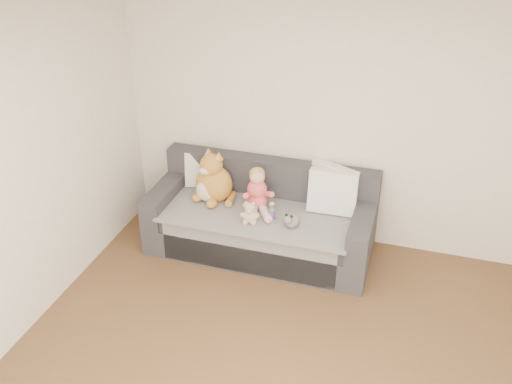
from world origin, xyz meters
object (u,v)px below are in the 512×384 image
at_px(plush_cat, 213,181).
at_px(sippy_cup, 272,212).
at_px(sofa, 262,221).
at_px(teddy_bear, 250,214).
at_px(toddler, 258,193).

distance_m(plush_cat, sippy_cup, 0.69).
bearing_deg(sofa, plush_cat, 179.05).
bearing_deg(teddy_bear, sippy_cup, 27.20).
bearing_deg(teddy_bear, plush_cat, 136.44).
xyz_separation_m(teddy_bear, sippy_cup, (0.18, 0.14, -0.03)).
relative_size(plush_cat, teddy_bear, 2.47).
xyz_separation_m(plush_cat, teddy_bear, (0.48, -0.31, -0.11)).
bearing_deg(sippy_cup, teddy_bear, -141.86).
xyz_separation_m(sofa, teddy_bear, (-0.03, -0.30, 0.26)).
distance_m(sofa, sippy_cup, 0.32).
bearing_deg(plush_cat, sofa, 21.23).
xyz_separation_m(sofa, toddler, (-0.03, -0.04, 0.35)).
distance_m(toddler, sippy_cup, 0.25).
bearing_deg(plush_cat, sippy_cup, 7.68).
relative_size(sofa, plush_cat, 3.88).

